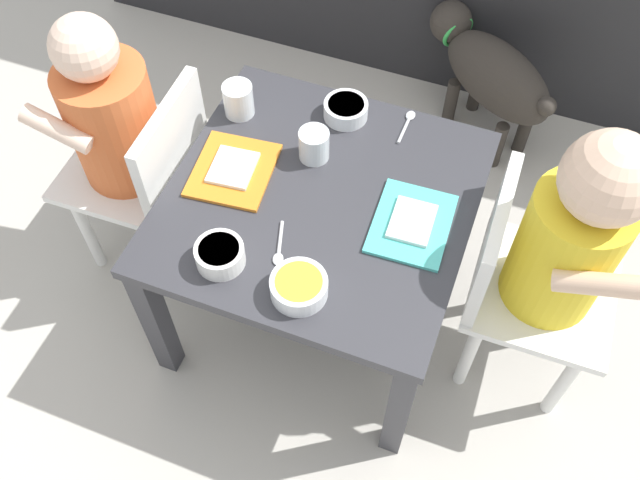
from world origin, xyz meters
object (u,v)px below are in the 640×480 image
object	(u,v)px
spoon_by_left_tray	(279,248)
veggie_bowl_near	(220,255)
dog	(490,71)
veggie_bowl_far	(346,109)
seated_child_left	(118,126)
food_tray_right	(412,222)
water_cup_right	(239,101)
spoon_by_right_tray	(407,123)
dining_table	(320,218)
seated_child_right	(564,243)
food_tray_left	(234,169)
cereal_bowl_right_side	(299,287)
water_cup_left	(314,146)

from	to	relation	value
spoon_by_left_tray	veggie_bowl_near	bearing A→B (deg)	-144.43
dog	veggie_bowl_far	distance (m)	0.59
seated_child_left	spoon_by_left_tray	xyz separation A→B (m)	(0.43, -0.16, -0.01)
seated_child_left	food_tray_right	size ratio (longest dim) A/B	3.72
seated_child_left	veggie_bowl_far	world-z (taller)	seated_child_left
water_cup_right	spoon_by_right_tray	xyz separation A→B (m)	(0.35, 0.09, -0.03)
dining_table	seated_child_right	xyz separation A→B (m)	(0.46, 0.03, 0.11)
food_tray_left	cereal_bowl_right_side	distance (m)	0.32
dining_table	water_cup_right	bearing A→B (deg)	147.36
seated_child_left	food_tray_left	bearing A→B (deg)	-3.06
water_cup_right	spoon_by_left_tray	world-z (taller)	water_cup_right
dining_table	water_cup_left	bearing A→B (deg)	117.33
seated_child_left	cereal_bowl_right_side	distance (m)	0.55
seated_child_right	food_tray_right	bearing A→B (deg)	-174.23
veggie_bowl_near	spoon_by_left_tray	world-z (taller)	veggie_bowl_near
veggie_bowl_far	spoon_by_left_tray	size ratio (longest dim) A/B	0.96
seated_child_right	dining_table	bearing A→B (deg)	-176.28
food_tray_left	food_tray_right	distance (m)	0.37
water_cup_right	veggie_bowl_far	bearing A→B (deg)	17.88
food_tray_left	water_cup_left	distance (m)	0.17
seated_child_right	dog	bearing A→B (deg)	109.61
dog	water_cup_right	size ratio (longest dim) A/B	5.78
spoon_by_right_tray	food_tray_left	bearing A→B (deg)	-139.35
water_cup_left	water_cup_right	xyz separation A→B (m)	(-0.19, 0.06, 0.00)
food_tray_right	cereal_bowl_right_side	size ratio (longest dim) A/B	1.82
water_cup_left	cereal_bowl_right_side	xyz separation A→B (m)	(0.09, -0.31, -0.01)
seated_child_left	water_cup_right	size ratio (longest dim) A/B	9.64
water_cup_left	spoon_by_left_tray	size ratio (longest dim) A/B	0.68
food_tray_left	veggie_bowl_near	distance (m)	0.22
food_tray_right	veggie_bowl_far	world-z (taller)	veggie_bowl_far
water_cup_left	veggie_bowl_near	size ratio (longest dim) A/B	0.74
dog	veggie_bowl_near	bearing A→B (deg)	-109.97
seated_child_left	veggie_bowl_near	bearing A→B (deg)	-32.89
veggie_bowl_near	spoon_by_left_tray	distance (m)	0.11
seated_child_left	cereal_bowl_right_side	size ratio (longest dim) A/B	6.76
water_cup_left	spoon_by_right_tray	size ratio (longest dim) A/B	0.68
seated_child_right	spoon_by_left_tray	bearing A→B (deg)	-160.72
seated_child_right	water_cup_right	distance (m)	0.72
seated_child_left	water_cup_left	bearing A→B (deg)	11.02
dining_table	cereal_bowl_right_side	bearing A→B (deg)	-78.86
water_cup_right	dog	bearing A→B (deg)	50.36
spoon_by_right_tray	dog	bearing A→B (deg)	76.04
food_tray_left	spoon_by_right_tray	bearing A→B (deg)	40.65
food_tray_right	water_cup_left	size ratio (longest dim) A/B	2.80
water_cup_left	spoon_by_right_tray	bearing A→B (deg)	45.40
seated_child_left	veggie_bowl_far	distance (m)	0.48
dog	water_cup_left	world-z (taller)	water_cup_left
dog	veggie_bowl_far	size ratio (longest dim) A/B	4.45
veggie_bowl_near	water_cup_left	bearing A→B (deg)	77.50
dog	food_tray_left	size ratio (longest dim) A/B	2.19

